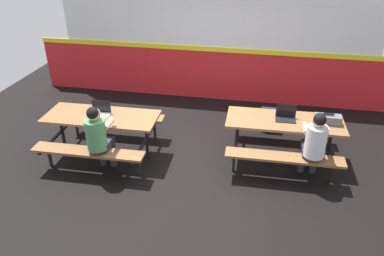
{
  "coord_description": "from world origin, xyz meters",
  "views": [
    {
      "loc": [
        1.05,
        -5.36,
        3.54
      ],
      "look_at": [
        0.0,
        0.03,
        0.55
      ],
      "focal_mm": 35.4,
      "sensor_mm": 36.0,
      "label": 1
    }
  ],
  "objects_px": {
    "student_further": "(315,141)",
    "laptop_silver": "(100,112)",
    "picnic_table_left": "(102,124)",
    "toolbox_grey": "(328,119)",
    "laptop_dark": "(286,116)",
    "picnic_table_right": "(284,129)",
    "backpack_dark": "(268,119)",
    "student_nearer": "(98,135)"
  },
  "relations": [
    {
      "from": "laptop_silver",
      "to": "backpack_dark",
      "type": "distance_m",
      "value": 3.14
    },
    {
      "from": "student_nearer",
      "to": "backpack_dark",
      "type": "bearing_deg",
      "value": 37.86
    },
    {
      "from": "laptop_silver",
      "to": "toolbox_grey",
      "type": "relative_size",
      "value": 0.81
    },
    {
      "from": "laptop_silver",
      "to": "backpack_dark",
      "type": "relative_size",
      "value": 0.74
    },
    {
      "from": "toolbox_grey",
      "to": "student_nearer",
      "type": "bearing_deg",
      "value": -164.04
    },
    {
      "from": "laptop_silver",
      "to": "picnic_table_right",
      "type": "bearing_deg",
      "value": 7.25
    },
    {
      "from": "picnic_table_right",
      "to": "student_nearer",
      "type": "bearing_deg",
      "value": -160.78
    },
    {
      "from": "laptop_dark",
      "to": "toolbox_grey",
      "type": "xyz_separation_m",
      "value": [
        0.65,
        -0.02,
        0.02
      ]
    },
    {
      "from": "laptop_dark",
      "to": "toolbox_grey",
      "type": "height_order",
      "value": "laptop_dark"
    },
    {
      "from": "picnic_table_left",
      "to": "toolbox_grey",
      "type": "distance_m",
      "value": 3.66
    },
    {
      "from": "picnic_table_right",
      "to": "student_further",
      "type": "bearing_deg",
      "value": -52.5
    },
    {
      "from": "student_further",
      "to": "backpack_dark",
      "type": "distance_m",
      "value": 1.76
    },
    {
      "from": "laptop_dark",
      "to": "toolbox_grey",
      "type": "bearing_deg",
      "value": -2.21
    },
    {
      "from": "laptop_dark",
      "to": "toolbox_grey",
      "type": "relative_size",
      "value": 0.81
    },
    {
      "from": "backpack_dark",
      "to": "laptop_dark",
      "type": "bearing_deg",
      "value": -75.97
    },
    {
      "from": "student_nearer",
      "to": "backpack_dark",
      "type": "relative_size",
      "value": 2.74
    },
    {
      "from": "picnic_table_left",
      "to": "laptop_silver",
      "type": "relative_size",
      "value": 5.8
    },
    {
      "from": "picnic_table_left",
      "to": "laptop_silver",
      "type": "height_order",
      "value": "laptop_silver"
    },
    {
      "from": "toolbox_grey",
      "to": "backpack_dark",
      "type": "bearing_deg",
      "value": 131.71
    },
    {
      "from": "student_nearer",
      "to": "laptop_silver",
      "type": "relative_size",
      "value": 3.72
    },
    {
      "from": "picnic_table_left",
      "to": "backpack_dark",
      "type": "relative_size",
      "value": 4.27
    },
    {
      "from": "laptop_dark",
      "to": "backpack_dark",
      "type": "distance_m",
      "value": 1.15
    },
    {
      "from": "student_nearer",
      "to": "student_further",
      "type": "relative_size",
      "value": 1.0
    },
    {
      "from": "picnic_table_left",
      "to": "student_nearer",
      "type": "height_order",
      "value": "student_nearer"
    },
    {
      "from": "student_further",
      "to": "picnic_table_left",
      "type": "bearing_deg",
      "value": 177.79
    },
    {
      "from": "student_nearer",
      "to": "backpack_dark",
      "type": "distance_m",
      "value": 3.27
    },
    {
      "from": "laptop_dark",
      "to": "picnic_table_left",
      "type": "bearing_deg",
      "value": -171.31
    },
    {
      "from": "backpack_dark",
      "to": "picnic_table_right",
      "type": "bearing_deg",
      "value": -76.92
    },
    {
      "from": "laptop_dark",
      "to": "backpack_dark",
      "type": "relative_size",
      "value": 0.74
    },
    {
      "from": "toolbox_grey",
      "to": "picnic_table_right",
      "type": "bearing_deg",
      "value": -178.89
    },
    {
      "from": "laptop_dark",
      "to": "backpack_dark",
      "type": "bearing_deg",
      "value": 104.03
    },
    {
      "from": "toolbox_grey",
      "to": "picnic_table_left",
      "type": "bearing_deg",
      "value": -173.23
    },
    {
      "from": "student_further",
      "to": "laptop_silver",
      "type": "distance_m",
      "value": 3.42
    },
    {
      "from": "student_further",
      "to": "laptop_dark",
      "type": "xyz_separation_m",
      "value": [
        -0.41,
        0.59,
        0.08
      ]
    },
    {
      "from": "picnic_table_right",
      "to": "laptop_dark",
      "type": "distance_m",
      "value": 0.22
    },
    {
      "from": "picnic_table_right",
      "to": "toolbox_grey",
      "type": "xyz_separation_m",
      "value": [
        0.66,
        0.01,
        0.24
      ]
    },
    {
      "from": "picnic_table_right",
      "to": "toolbox_grey",
      "type": "distance_m",
      "value": 0.7
    },
    {
      "from": "picnic_table_right",
      "to": "student_further",
      "type": "xyz_separation_m",
      "value": [
        0.42,
        -0.55,
        0.13
      ]
    },
    {
      "from": "picnic_table_left",
      "to": "toolbox_grey",
      "type": "xyz_separation_m",
      "value": [
        3.62,
        0.43,
        0.24
      ]
    },
    {
      "from": "student_further",
      "to": "toolbox_grey",
      "type": "distance_m",
      "value": 0.62
    },
    {
      "from": "student_further",
      "to": "laptop_silver",
      "type": "height_order",
      "value": "student_further"
    },
    {
      "from": "student_further",
      "to": "laptop_silver",
      "type": "xyz_separation_m",
      "value": [
        -3.42,
        0.17,
        0.08
      ]
    }
  ]
}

